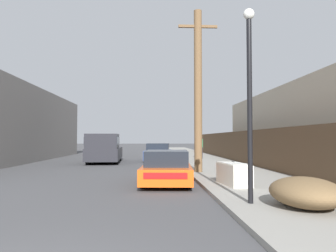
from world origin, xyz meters
TOP-DOWN VIEW (x-y plane):
  - sidewalk_curb at (5.30, 23.50)m, footprint 4.20×63.00m
  - discarded_fridge at (4.21, 7.66)m, footprint 0.83×1.73m
  - parked_sports_car_red at (2.10, 8.97)m, footprint 1.99×4.34m
  - car_parked_mid at (2.04, 21.07)m, footprint 2.14×4.76m
  - pickup_truck at (-1.62, 19.18)m, footprint 2.28×5.68m
  - utility_pole at (3.67, 11.91)m, footprint 1.80×0.36m
  - street_lamp at (3.84, 4.64)m, footprint 0.26×0.26m
  - brush_pile at (4.90, 4.12)m, footprint 1.47×2.00m
  - wooden_fence at (7.25, 18.86)m, footprint 0.08×41.10m
  - pedestrian at (5.30, 21.94)m, footprint 0.34×0.34m

SIDE VIEW (x-z plane):
  - sidewalk_curb at x=5.30m, z-range 0.00..0.12m
  - brush_pile at x=4.90m, z-range 0.12..0.78m
  - discarded_fridge at x=4.21m, z-range 0.11..0.84m
  - parked_sports_car_red at x=2.10m, z-range -0.05..1.15m
  - car_parked_mid at x=2.04m, z-range -0.04..1.26m
  - pickup_truck at x=-1.62m, z-range -0.01..1.92m
  - pedestrian at x=5.30m, z-range 0.15..1.91m
  - wooden_fence at x=7.25m, z-range 0.12..2.11m
  - street_lamp at x=3.84m, z-range 0.49..5.07m
  - utility_pole at x=3.67m, z-range 0.20..7.62m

